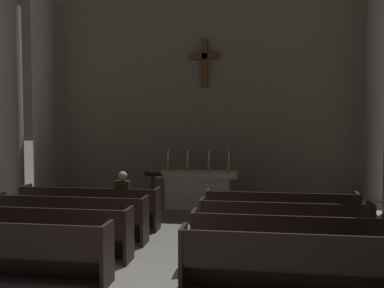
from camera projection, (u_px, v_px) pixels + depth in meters
ground_plane at (145, 288)px, 6.53m from camera, size 80.00×80.00×0.00m
pew_left_row_1 at (9, 250)px, 6.77m from camera, size 3.19×0.50×0.95m
pew_left_row_2 at (43, 232)px, 7.86m from camera, size 3.19×0.50×0.95m
pew_left_row_3 at (69, 218)px, 8.95m from camera, size 3.19×0.50×0.95m
pew_left_row_4 at (90, 207)px, 10.05m from camera, size 3.19×0.50×0.95m
pew_right_row_1 at (294, 264)px, 6.15m from camera, size 3.19×0.50×0.95m
pew_right_row_2 at (288, 242)px, 7.24m from camera, size 3.19×0.50×0.95m
pew_right_row_3 at (284, 226)px, 8.33m from camera, size 3.19×0.50×0.95m
pew_right_row_4 at (281, 213)px, 9.43m from camera, size 3.19×0.50×0.95m
column_left_third at (9, 96)px, 11.79m from camera, size 1.01×1.01×6.34m
column_left_fourth at (44, 99)px, 13.69m from camera, size 1.01×1.01×6.34m
column_right_fourth at (378, 97)px, 12.25m from camera, size 1.01×1.01×6.34m
altar at (198, 189)px, 12.33m from camera, size 2.20×0.90×1.01m
candlestick_outer_left at (168, 165)px, 12.41m from camera, size 0.16×0.16×0.60m
candlestick_inner_left at (187, 165)px, 12.33m from camera, size 0.16×0.16×0.60m
candlestick_inner_right at (209, 165)px, 12.25m from camera, size 0.16×0.16×0.60m
candlestick_outer_right at (229, 166)px, 12.17m from camera, size 0.16×0.16×0.60m
apse_with_cross at (206, 77)px, 13.87m from camera, size 10.95×0.43×7.62m
lectern at (153, 195)px, 11.29m from camera, size 0.44×0.36×1.15m
lone_worshipper at (124, 199)px, 9.96m from camera, size 0.32×0.43×1.32m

